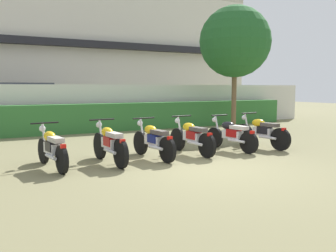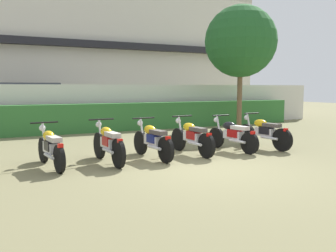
{
  "view_description": "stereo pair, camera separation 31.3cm",
  "coord_description": "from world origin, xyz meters",
  "px_view_note": "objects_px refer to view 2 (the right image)",
  "views": [
    {
      "loc": [
        -4.34,
        -6.19,
        1.69
      ],
      "look_at": [
        0.0,
        1.78,
        0.72
      ],
      "focal_mm": 38.76,
      "sensor_mm": 36.0,
      "label": 1
    },
    {
      "loc": [
        -4.07,
        -6.34,
        1.69
      ],
      "look_at": [
        0.0,
        1.78,
        0.72
      ],
      "focal_mm": 38.76,
      "sensor_mm": 36.0,
      "label": 2
    }
  ],
  "objects_px": {
    "motorcycle_in_row_0": "(51,147)",
    "motorcycle_in_row_4": "(232,135)",
    "tree_near_inspector": "(241,42)",
    "parked_car": "(28,105)",
    "motorcycle_in_row_5": "(264,132)",
    "motorcycle_in_row_3": "(192,137)",
    "motorcycle_in_row_2": "(153,140)",
    "motorcycle_in_row_1": "(108,143)"
  },
  "relations": [
    {
      "from": "motorcycle_in_row_3",
      "to": "motorcycle_in_row_4",
      "type": "relative_size",
      "value": 1.03
    },
    {
      "from": "tree_near_inspector",
      "to": "motorcycle_in_row_0",
      "type": "xyz_separation_m",
      "value": [
        -8.4,
        -4.48,
        -3.15
      ]
    },
    {
      "from": "motorcycle_in_row_3",
      "to": "motorcycle_in_row_4",
      "type": "distance_m",
      "value": 1.23
    },
    {
      "from": "tree_near_inspector",
      "to": "motorcycle_in_row_4",
      "type": "relative_size",
      "value": 2.8
    },
    {
      "from": "motorcycle_in_row_0",
      "to": "motorcycle_in_row_5",
      "type": "distance_m",
      "value": 5.72
    },
    {
      "from": "motorcycle_in_row_2",
      "to": "tree_near_inspector",
      "type": "bearing_deg",
      "value": -58.04
    },
    {
      "from": "motorcycle_in_row_0",
      "to": "motorcycle_in_row_2",
      "type": "height_order",
      "value": "motorcycle_in_row_2"
    },
    {
      "from": "motorcycle_in_row_4",
      "to": "motorcycle_in_row_5",
      "type": "relative_size",
      "value": 0.96
    },
    {
      "from": "tree_near_inspector",
      "to": "motorcycle_in_row_5",
      "type": "bearing_deg",
      "value": -120.32
    },
    {
      "from": "motorcycle_in_row_3",
      "to": "motorcycle_in_row_2",
      "type": "bearing_deg",
      "value": 89.52
    },
    {
      "from": "motorcycle_in_row_3",
      "to": "motorcycle_in_row_5",
      "type": "bearing_deg",
      "value": -96.35
    },
    {
      "from": "tree_near_inspector",
      "to": "motorcycle_in_row_4",
      "type": "distance_m",
      "value": 6.66
    },
    {
      "from": "motorcycle_in_row_5",
      "to": "motorcycle_in_row_4",
      "type": "bearing_deg",
      "value": 79.92
    },
    {
      "from": "parked_car",
      "to": "motorcycle_in_row_5",
      "type": "bearing_deg",
      "value": -65.54
    },
    {
      "from": "motorcycle_in_row_2",
      "to": "motorcycle_in_row_3",
      "type": "relative_size",
      "value": 0.98
    },
    {
      "from": "motorcycle_in_row_0",
      "to": "motorcycle_in_row_3",
      "type": "bearing_deg",
      "value": -96.59
    },
    {
      "from": "parked_car",
      "to": "motorcycle_in_row_1",
      "type": "height_order",
      "value": "parked_car"
    },
    {
      "from": "tree_near_inspector",
      "to": "motorcycle_in_row_1",
      "type": "height_order",
      "value": "tree_near_inspector"
    },
    {
      "from": "parked_car",
      "to": "motorcycle_in_row_0",
      "type": "xyz_separation_m",
      "value": [
        -0.45,
        -8.92,
        -0.5
      ]
    },
    {
      "from": "tree_near_inspector",
      "to": "parked_car",
      "type": "bearing_deg",
      "value": 150.81
    },
    {
      "from": "motorcycle_in_row_3",
      "to": "motorcycle_in_row_5",
      "type": "distance_m",
      "value": 2.26
    },
    {
      "from": "motorcycle_in_row_0",
      "to": "motorcycle_in_row_1",
      "type": "distance_m",
      "value": 1.23
    },
    {
      "from": "parked_car",
      "to": "motorcycle_in_row_4",
      "type": "height_order",
      "value": "parked_car"
    },
    {
      "from": "motorcycle_in_row_0",
      "to": "motorcycle_in_row_4",
      "type": "distance_m",
      "value": 4.68
    },
    {
      "from": "motorcycle_in_row_3",
      "to": "motorcycle_in_row_1",
      "type": "bearing_deg",
      "value": 89.04
    },
    {
      "from": "motorcycle_in_row_4",
      "to": "motorcycle_in_row_5",
      "type": "distance_m",
      "value": 1.04
    },
    {
      "from": "motorcycle_in_row_2",
      "to": "motorcycle_in_row_3",
      "type": "bearing_deg",
      "value": -91.71
    },
    {
      "from": "motorcycle_in_row_3",
      "to": "motorcycle_in_row_5",
      "type": "xyz_separation_m",
      "value": [
        2.26,
        -0.11,
        0.0
      ]
    },
    {
      "from": "parked_car",
      "to": "motorcycle_in_row_0",
      "type": "distance_m",
      "value": 8.95
    },
    {
      "from": "tree_near_inspector",
      "to": "motorcycle_in_row_3",
      "type": "relative_size",
      "value": 2.72
    },
    {
      "from": "parked_car",
      "to": "tree_near_inspector",
      "type": "xyz_separation_m",
      "value": [
        7.95,
        -4.44,
        2.65
      ]
    },
    {
      "from": "motorcycle_in_row_0",
      "to": "motorcycle_in_row_1",
      "type": "bearing_deg",
      "value": -101.68
    },
    {
      "from": "motorcycle_in_row_1",
      "to": "motorcycle_in_row_4",
      "type": "bearing_deg",
      "value": -92.12
    },
    {
      "from": "motorcycle_in_row_2",
      "to": "motorcycle_in_row_5",
      "type": "bearing_deg",
      "value": -95.63
    },
    {
      "from": "tree_near_inspector",
      "to": "motorcycle_in_row_1",
      "type": "bearing_deg",
      "value": -147.39
    },
    {
      "from": "motorcycle_in_row_1",
      "to": "motorcycle_in_row_5",
      "type": "xyz_separation_m",
      "value": [
        4.49,
        -0.0,
        -0.0
      ]
    },
    {
      "from": "motorcycle_in_row_1",
      "to": "motorcycle_in_row_3",
      "type": "relative_size",
      "value": 0.98
    },
    {
      "from": "motorcycle_in_row_4",
      "to": "motorcycle_in_row_5",
      "type": "height_order",
      "value": "motorcycle_in_row_5"
    },
    {
      "from": "motorcycle_in_row_1",
      "to": "motorcycle_in_row_4",
      "type": "xyz_separation_m",
      "value": [
        3.45,
        0.05,
        -0.02
      ]
    },
    {
      "from": "motorcycle_in_row_1",
      "to": "motorcycle_in_row_3",
      "type": "distance_m",
      "value": 2.23
    },
    {
      "from": "motorcycle_in_row_5",
      "to": "motorcycle_in_row_3",
      "type": "bearing_deg",
      "value": 80.09
    },
    {
      "from": "motorcycle_in_row_1",
      "to": "motorcycle_in_row_4",
      "type": "distance_m",
      "value": 3.45
    }
  ]
}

